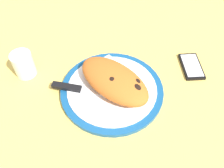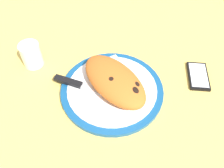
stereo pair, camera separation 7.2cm
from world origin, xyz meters
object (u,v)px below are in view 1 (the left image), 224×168
(calzone, at_px, (115,81))
(fork, at_px, (118,67))
(plate, at_px, (112,90))
(smartphone, at_px, (191,66))
(water_glass, at_px, (24,65))
(knife, at_px, (76,89))

(calzone, bearing_deg, fork, -56.58)
(plate, xyz_separation_m, smartphone, (-0.13, -0.25, -0.00))
(fork, relative_size, smartphone, 1.27)
(calzone, distance_m, water_glass, 0.29)
(fork, xyz_separation_m, water_glass, (0.21, 0.21, 0.02))
(smartphone, xyz_separation_m, water_glass, (0.38, 0.38, 0.03))
(fork, distance_m, water_glass, 0.30)
(knife, bearing_deg, calzone, -132.88)
(plate, xyz_separation_m, calzone, (-0.00, -0.01, 0.04))
(calzone, xyz_separation_m, smartphone, (-0.13, -0.24, -0.04))
(knife, bearing_deg, plate, -135.00)
(fork, distance_m, knife, 0.16)
(plate, relative_size, calzone, 1.28)
(calzone, relative_size, water_glass, 2.94)
(calzone, height_order, water_glass, water_glass)
(water_glass, bearing_deg, knife, -163.56)
(calzone, bearing_deg, plate, 73.42)
(knife, distance_m, smartphone, 0.38)
(plate, bearing_deg, water_glass, 26.69)
(knife, xyz_separation_m, smartphone, (-0.20, -0.33, -0.02))
(fork, xyz_separation_m, knife, (0.03, 0.15, 0.00))
(fork, relative_size, water_glass, 1.92)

